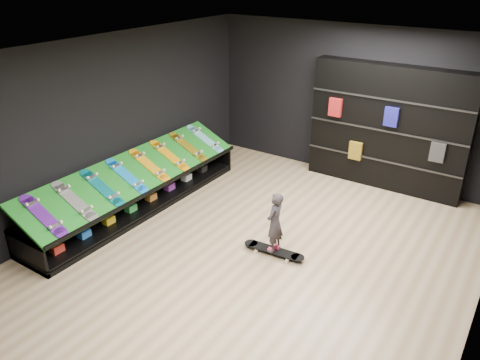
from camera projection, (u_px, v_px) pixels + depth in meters
The scene contains 18 objects.
floor at pixel (260, 251), 7.19m from camera, with size 6.00×7.00×0.01m, color tan.
ceiling at pixel (264, 52), 5.91m from camera, with size 6.00×7.00×0.01m, color white.
wall_back at pixel (354, 103), 9.18m from camera, with size 6.00×0.02×3.00m, color black.
wall_front at pixel (45, 298), 3.92m from camera, with size 6.00×0.02×3.00m, color black.
wall_left at pixel (113, 124), 8.05m from camera, with size 0.02×7.00×3.00m, color black.
display_rack at pixel (139, 195), 8.36m from camera, with size 0.90×4.50×0.50m, color black, non-canonical shape.
turf_ramp at pixel (138, 172), 8.14m from camera, with size 1.00×4.50×0.04m, color #106615.
back_shelving at pixel (388, 128), 8.80m from camera, with size 2.96×0.34×2.37m, color black.
floor_skateboard at pixel (274, 252), 7.09m from camera, with size 0.98×0.22×0.09m, color black, non-canonical shape.
child at pixel (274, 233), 6.95m from camera, with size 0.22×0.15×0.57m, color black.
display_board_0 at pixel (43, 216), 6.69m from camera, with size 0.98×0.22×0.09m, color purple, non-canonical shape.
display_board_1 at pixel (75, 201), 7.10m from camera, with size 0.98×0.22×0.09m, color black, non-canonical shape.
display_board_2 at pixel (102, 188), 7.51m from camera, with size 0.98×0.22×0.09m, color #0C8C99, non-canonical shape.
display_board_3 at pixel (127, 176), 7.92m from camera, with size 0.98×0.22×0.09m, color blue, non-canonical shape.
display_board_4 at pixel (149, 165), 8.32m from camera, with size 0.98×0.22×0.09m, color orange, non-canonical shape.
display_board_5 at pixel (170, 156), 8.73m from camera, with size 0.98×0.22×0.09m, color yellow, non-canonical shape.
display_board_6 at pixel (188, 147), 9.14m from camera, with size 0.98×0.22×0.09m, color yellow, non-canonical shape.
display_board_7 at pixel (205, 139), 9.55m from camera, with size 0.98×0.22×0.09m, color #0CB2E5, non-canonical shape.
Camera 1 is at (3.09, -5.19, 4.07)m, focal length 35.00 mm.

